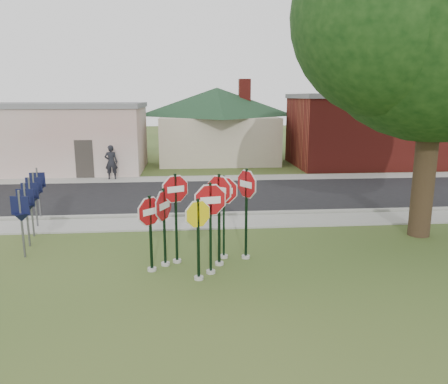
{
  "coord_description": "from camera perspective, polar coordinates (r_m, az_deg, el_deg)",
  "views": [
    {
      "loc": [
        -0.26,
        -9.96,
        4.59
      ],
      "look_at": [
        0.78,
        2.0,
        1.95
      ],
      "focal_mm": 35.0,
      "sensor_mm": 36.0,
      "label": 1
    }
  ],
  "objects": [
    {
      "name": "ground",
      "position": [
        10.97,
        -3.22,
        -12.33
      ],
      "size": [
        120.0,
        120.0,
        0.0
      ],
      "primitive_type": "plane",
      "color": "#314D1C",
      "rests_on": "ground"
    },
    {
      "name": "sidewalk_near",
      "position": [
        16.12,
        -3.84,
        -4.04
      ],
      "size": [
        60.0,
        1.6,
        0.06
      ],
      "primitive_type": "cube",
      "color": "gray",
      "rests_on": "ground"
    },
    {
      "name": "road",
      "position": [
        20.48,
        -4.1,
        -0.52
      ],
      "size": [
        60.0,
        7.0,
        0.04
      ],
      "primitive_type": "cube",
      "color": "black",
      "rests_on": "ground"
    },
    {
      "name": "sidewalk_far",
      "position": [
        24.69,
        -4.27,
        1.73
      ],
      "size": [
        60.0,
        1.6,
        0.06
      ],
      "primitive_type": "cube",
      "color": "gray",
      "rests_on": "ground"
    },
    {
      "name": "curb",
      "position": [
        17.07,
        -3.91,
        -2.97
      ],
      "size": [
        60.0,
        0.2,
        0.14
      ],
      "primitive_type": "cube",
      "color": "gray",
      "rests_on": "ground"
    },
    {
      "name": "stop_sign_center",
      "position": [
        11.24,
        -1.79,
        -2.97
      ],
      "size": [
        1.14,
        0.25,
        2.57
      ],
      "color": "#A3A298",
      "rests_on": "ground"
    },
    {
      "name": "stop_sign_yellow",
      "position": [
        10.96,
        -3.39,
        -5.02
      ],
      "size": [
        0.87,
        0.47,
        2.21
      ],
      "color": "#A3A298",
      "rests_on": "ground"
    },
    {
      "name": "stop_sign_left",
      "position": [
        11.64,
        -9.6,
        -4.13
      ],
      "size": [
        0.77,
        0.76,
        2.18
      ],
      "color": "#A3A298",
      "rests_on": "ground"
    },
    {
      "name": "stop_sign_right",
      "position": [
        11.79,
        -0.64,
        -1.92
      ],
      "size": [
        0.83,
        0.69,
        2.67
      ],
      "color": "#A3A298",
      "rests_on": "ground"
    },
    {
      "name": "stop_sign_back_right",
      "position": [
        12.34,
        -0.03,
        -1.73
      ],
      "size": [
        1.09,
        0.24,
        2.53
      ],
      "color": "#A3A298",
      "rests_on": "ground"
    },
    {
      "name": "stop_sign_back_left",
      "position": [
        12.05,
        -6.32,
        -1.79
      ],
      "size": [
        0.97,
        0.46,
        2.64
      ],
      "color": "#A3A298",
      "rests_on": "ground"
    },
    {
      "name": "stop_sign_far_right",
      "position": [
        12.29,
        2.94,
        -1.08
      ],
      "size": [
        0.58,
        0.95,
        2.74
      ],
      "color": "#A3A298",
      "rests_on": "ground"
    },
    {
      "name": "stop_sign_far_left",
      "position": [
        11.94,
        -7.84,
        -3.18
      ],
      "size": [
        0.52,
        1.07,
        2.3
      ],
      "color": "#A3A298",
      "rests_on": "ground"
    },
    {
      "name": "route_sign_row",
      "position": [
        15.71,
        -23.92,
        -1.04
      ],
      "size": [
        1.43,
        4.63,
        2.0
      ],
      "color": "#59595E",
      "rests_on": "ground"
    },
    {
      "name": "building_stucco",
      "position": [
        29.4,
        -22.39,
        6.72
      ],
      "size": [
        12.2,
        6.2,
        4.2
      ],
      "color": "beige",
      "rests_on": "ground"
    },
    {
      "name": "building_house",
      "position": [
        32.06,
        -0.92,
        10.72
      ],
      "size": [
        11.6,
        11.6,
        6.2
      ],
      "color": "#BFB498",
      "rests_on": "ground"
    },
    {
      "name": "building_brick",
      "position": [
        31.07,
        18.47,
        7.74
      ],
      "size": [
        10.2,
        6.2,
        4.75
      ],
      "color": "maroon",
      "rests_on": "ground"
    },
    {
      "name": "oak_tree",
      "position": [
        15.76,
        26.47,
        20.78
      ],
      "size": [
        11.77,
        11.17,
        11.31
      ],
      "color": "black",
      "rests_on": "ground"
    },
    {
      "name": "pedestrian",
      "position": [
        25.02,
        -14.52,
        3.8
      ],
      "size": [
        0.72,
        0.5,
        1.91
      ],
      "primitive_type": "imported",
      "rotation": [
        0.0,
        0.0,
        3.2
      ],
      "color": "black",
      "rests_on": "sidewalk_far"
    }
  ]
}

